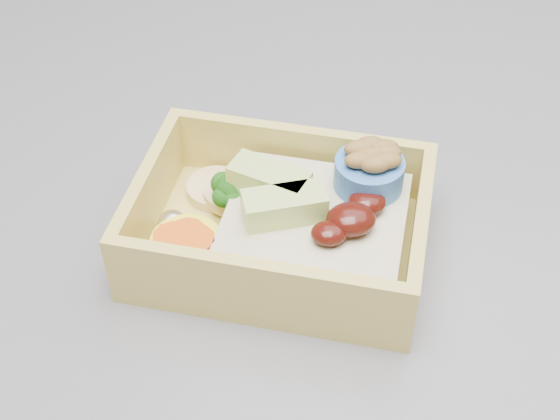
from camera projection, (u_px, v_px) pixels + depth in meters
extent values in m
cube|color=#3C3C41|center=(113.00, 305.00, 0.45)|extent=(1.24, 0.84, 0.04)
cube|color=#CEBA55|center=(280.00, 244.00, 0.45)|extent=(0.19, 0.16, 0.01)
cube|color=#CEBA55|center=(299.00, 154.00, 0.47)|extent=(0.15, 0.06, 0.04)
cube|color=#CEBA55|center=(257.00, 289.00, 0.39)|extent=(0.15, 0.06, 0.04)
cube|color=#CEBA55|center=(419.00, 237.00, 0.42)|extent=(0.04, 0.10, 0.04)
cube|color=#CEBA55|center=(149.00, 196.00, 0.44)|extent=(0.04, 0.10, 0.04)
cube|color=tan|center=(314.00, 230.00, 0.43)|extent=(0.12, 0.12, 0.02)
ellipsoid|color=#340C07|center=(351.00, 219.00, 0.41)|extent=(0.03, 0.03, 0.01)
ellipsoid|color=#340C07|center=(367.00, 203.00, 0.42)|extent=(0.03, 0.02, 0.01)
ellipsoid|color=#340C07|center=(329.00, 233.00, 0.41)|extent=(0.02, 0.02, 0.01)
cube|color=#B8D871|center=(284.00, 206.00, 0.42)|extent=(0.05, 0.02, 0.02)
cube|color=#B8D871|center=(269.00, 181.00, 0.43)|extent=(0.05, 0.04, 0.02)
cylinder|color=#79A056|center=(232.00, 208.00, 0.45)|extent=(0.01, 0.01, 0.01)
sphere|color=#1C5814|center=(231.00, 188.00, 0.44)|extent=(0.02, 0.02, 0.02)
sphere|color=#1C5814|center=(245.00, 188.00, 0.45)|extent=(0.01, 0.01, 0.01)
sphere|color=#1C5814|center=(223.00, 184.00, 0.45)|extent=(0.01, 0.01, 0.01)
sphere|color=#1C5814|center=(233.00, 200.00, 0.44)|extent=(0.01, 0.01, 0.01)
sphere|color=#1C5814|center=(223.00, 197.00, 0.44)|extent=(0.01, 0.01, 0.01)
sphere|color=#1C5814|center=(235.00, 182.00, 0.45)|extent=(0.01, 0.01, 0.01)
cylinder|color=yellow|center=(187.00, 250.00, 0.43)|extent=(0.04, 0.04, 0.02)
cylinder|color=#E45713|center=(187.00, 233.00, 0.42)|extent=(0.02, 0.02, 0.00)
cylinder|color=#E45713|center=(172.00, 237.00, 0.42)|extent=(0.02, 0.02, 0.00)
cylinder|color=#E45713|center=(195.00, 240.00, 0.41)|extent=(0.02, 0.02, 0.00)
cylinder|color=tan|center=(216.00, 189.00, 0.47)|extent=(0.04, 0.04, 0.01)
cylinder|color=tan|center=(233.00, 192.00, 0.46)|extent=(0.04, 0.04, 0.01)
ellipsoid|color=white|center=(264.00, 182.00, 0.47)|extent=(0.02, 0.02, 0.02)
ellipsoid|color=white|center=(173.00, 224.00, 0.44)|extent=(0.02, 0.02, 0.02)
cylinder|color=#386BBF|center=(369.00, 174.00, 0.44)|extent=(0.04, 0.04, 0.02)
ellipsoid|color=brown|center=(371.00, 155.00, 0.43)|extent=(0.02, 0.02, 0.01)
ellipsoid|color=brown|center=(386.00, 153.00, 0.43)|extent=(0.02, 0.02, 0.01)
ellipsoid|color=brown|center=(359.00, 148.00, 0.43)|extent=(0.02, 0.02, 0.01)
ellipsoid|color=brown|center=(376.00, 164.00, 0.42)|extent=(0.02, 0.02, 0.01)
ellipsoid|color=brown|center=(360.00, 160.00, 0.42)|extent=(0.02, 0.02, 0.01)
ellipsoid|color=brown|center=(386.00, 161.00, 0.42)|extent=(0.02, 0.02, 0.01)
ellipsoid|color=brown|center=(370.00, 145.00, 0.43)|extent=(0.02, 0.02, 0.01)
ellipsoid|color=brown|center=(384.00, 148.00, 0.43)|extent=(0.02, 0.02, 0.01)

